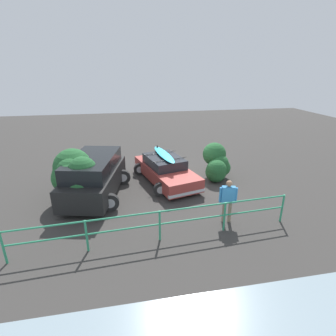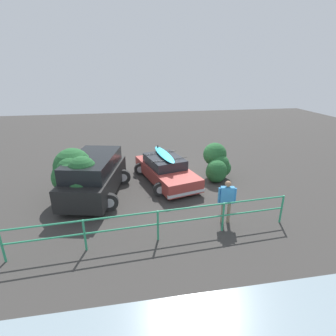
{
  "view_description": "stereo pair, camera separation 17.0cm",
  "coord_description": "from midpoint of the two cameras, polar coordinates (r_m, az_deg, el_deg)",
  "views": [
    {
      "loc": [
        2.66,
        12.25,
        5.45
      ],
      "look_at": [
        0.52,
        0.78,
        0.95
      ],
      "focal_mm": 28.0,
      "sensor_mm": 36.0,
      "label": 1
    },
    {
      "loc": [
        2.49,
        12.28,
        5.45
      ],
      "look_at": [
        0.52,
        0.78,
        0.95
      ],
      "focal_mm": 28.0,
      "sensor_mm": 36.0,
      "label": 2
    }
  ],
  "objects": [
    {
      "name": "person_bystander",
      "position": [
        9.82,
        12.44,
        -6.3
      ],
      "size": [
        0.64,
        0.29,
        1.69
      ],
      "color": "gray",
      "rests_on": "ground"
    },
    {
      "name": "ground_plane",
      "position": [
        13.67,
        1.21,
        -2.45
      ],
      "size": [
        44.0,
        44.0,
        0.02
      ],
      "primitive_type": "cube",
      "color": "#383533",
      "rests_on": "ground"
    },
    {
      "name": "bush_near_right",
      "position": [
        11.53,
        -19.73,
        -1.65
      ],
      "size": [
        2.22,
        2.45,
        2.27
      ],
      "color": "brown",
      "rests_on": "ground"
    },
    {
      "name": "railing_fence",
      "position": [
        8.76,
        -2.38,
        -11.34
      ],
      "size": [
        9.36,
        0.66,
        1.11
      ],
      "color": "#2D9366",
      "rests_on": "ground"
    },
    {
      "name": "sedan_car",
      "position": [
        13.22,
        -0.93,
        -0.38
      ],
      "size": [
        3.11,
        4.78,
        1.54
      ],
      "color": "#9E3833",
      "rests_on": "ground"
    },
    {
      "name": "suv_car",
      "position": [
        12.06,
        -16.15,
        -1.68
      ],
      "size": [
        3.22,
        4.68,
        1.86
      ],
      "color": "black",
      "rests_on": "ground"
    },
    {
      "name": "bush_near_left",
      "position": [
        13.66,
        10.21,
        0.9
      ],
      "size": [
        1.45,
        1.9,
        1.83
      ],
      "color": "brown",
      "rests_on": "ground"
    }
  ]
}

